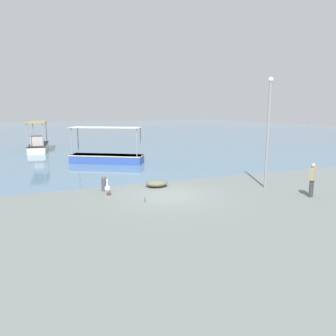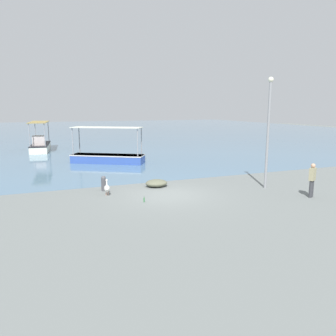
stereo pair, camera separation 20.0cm
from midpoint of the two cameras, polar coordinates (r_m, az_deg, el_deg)
ground at (r=16.60m, az=0.30°, el=-4.73°), size 120.00×120.00×0.00m
harbor_water at (r=63.31m, az=-16.04°, el=6.14°), size 110.00×90.00×0.00m
fishing_boat_center at (r=35.70m, az=-21.20°, el=3.79°), size 2.20×6.03×2.94m
fishing_boat_far_right at (r=26.46m, az=-10.23°, el=2.03°), size 5.74×4.27×2.85m
pelican at (r=16.73m, az=-10.25°, el=-3.44°), size 0.36×0.81×0.80m
lamp_post at (r=18.38m, az=17.37°, el=6.79°), size 0.28×0.28×5.92m
mooring_bollard at (r=17.65m, az=-10.84°, el=-2.55°), size 0.26×0.26×0.81m
fisherman_standing at (r=17.52m, az=24.10°, el=-1.79°), size 0.46×0.38×1.69m
net_pile at (r=18.30m, az=-1.71°, el=-2.64°), size 1.23×1.04×0.40m
glass_bottle at (r=15.40m, az=-3.81°, el=-5.55°), size 0.07×0.07×0.27m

